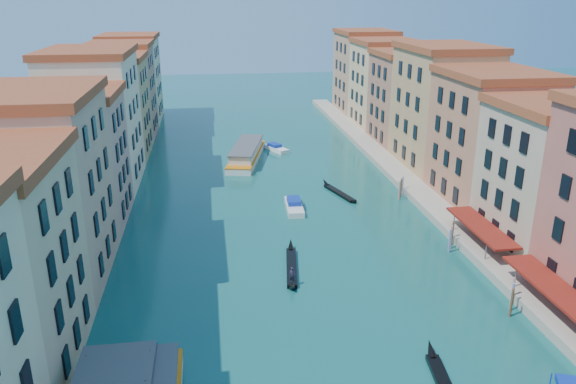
{
  "coord_description": "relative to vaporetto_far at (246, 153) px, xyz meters",
  "views": [
    {
      "loc": [
        -8.53,
        -17.34,
        28.49
      ],
      "look_at": [
        0.72,
        47.66,
        5.35
      ],
      "focal_mm": 35.0,
      "sensor_mm": 36.0,
      "label": 1
    }
  ],
  "objects": [
    {
      "name": "left_bank_palazzos",
      "position": [
        -23.84,
        -16.56,
        8.41
      ],
      "size": [
        12.8,
        128.4,
        21.0
      ],
      "color": "beige",
      "rests_on": "ground"
    },
    {
      "name": "restaurant_awnings",
      "position": [
        24.35,
        -58.23,
        1.7
      ],
      "size": [
        3.2,
        44.55,
        3.12
      ],
      "color": "maroon",
      "rests_on": "ground"
    },
    {
      "name": "gondola_fore",
      "position": [
        1.8,
        -43.87,
        -0.9
      ],
      "size": [
        2.4,
        11.7,
        2.34
      ],
      "rotation": [
        0.0,
        0.0,
        -0.13
      ],
      "color": "black",
      "rests_on": "ground"
    },
    {
      "name": "mooring_poles_right",
      "position": [
        21.26,
        -52.43,
        0.01
      ],
      "size": [
        1.44,
        54.24,
        3.2
      ],
      "color": "#57341D",
      "rests_on": "ground"
    },
    {
      "name": "motorboat_far",
      "position": [
        6.04,
        5.76,
        -0.78
      ],
      "size": [
        4.69,
        6.54,
        1.31
      ],
      "rotation": [
        0.0,
        0.0,
        0.48
      ],
      "color": "white",
      "rests_on": "ground"
    },
    {
      "name": "motorboat_mid",
      "position": [
        4.84,
        -25.89,
        -0.73
      ],
      "size": [
        2.53,
        7.05,
        1.44
      ],
      "rotation": [
        0.0,
        0.0,
        -0.05
      ],
      "color": "white",
      "rests_on": "ground"
    },
    {
      "name": "quay",
      "position": [
        24.16,
        -16.23,
        -0.79
      ],
      "size": [
        4.0,
        140.0,
        1.0
      ],
      "primitive_type": "cube",
      "color": "#AEA48C",
      "rests_on": "ground"
    },
    {
      "name": "gondola_far",
      "position": [
        12.49,
        -20.54,
        -0.98
      ],
      "size": [
        3.88,
        10.36,
        1.5
      ],
      "rotation": [
        0.0,
        0.0,
        0.3
      ],
      "color": "black",
      "rests_on": "ground"
    },
    {
      "name": "vaporetto_far",
      "position": [
        0.0,
        0.0,
        0.0
      ],
      "size": [
        8.54,
        19.78,
        2.87
      ],
      "rotation": [
        0.0,
        0.0,
        -0.22
      ],
      "color": "white",
      "rests_on": "ground"
    },
    {
      "name": "right_bank_palazzos",
      "position": [
        32.16,
        -16.24,
        8.45
      ],
      "size": [
        12.8,
        128.4,
        21.0
      ],
      "color": "#A35541",
      "rests_on": "ground"
    }
  ]
}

